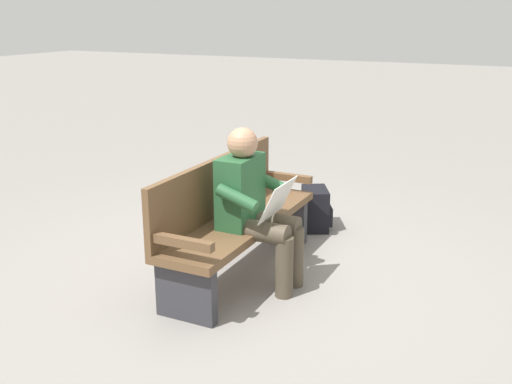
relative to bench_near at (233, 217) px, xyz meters
The scene contains 4 objects.
ground_plane 0.46m from the bench_near, 89.92° to the left, with size 40.00×40.00×0.00m, color gray.
bench_near is the anchor object (origin of this frame).
person_seated 0.31m from the bench_near, 64.68° to the left, with size 0.57×0.57×1.18m.
backpack 1.26m from the bench_near, 169.24° to the left, with size 0.41×0.37×0.39m.
Camera 1 is at (3.81, 1.97, 1.97)m, focal length 42.05 mm.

